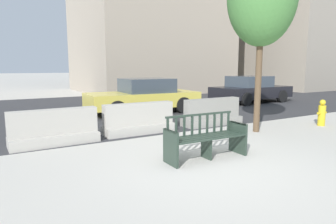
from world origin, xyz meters
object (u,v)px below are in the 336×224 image
object	(u,v)px
jersey_barrier_right	(212,114)
street_bench	(206,139)
jersey_barrier_centre	(139,121)
fire_hydrant	(322,113)
jersey_barrier_left	(54,130)
car_sedan_mid	(251,89)
car_taxi_near	(144,96)

from	to	relation	value
jersey_barrier_right	street_bench	bearing A→B (deg)	-131.08
street_bench	jersey_barrier_centre	size ratio (longest dim) A/B	0.85
street_bench	fire_hydrant	size ratio (longest dim) A/B	2.08
jersey_barrier_left	car_sedan_mid	size ratio (longest dim) A/B	0.47
street_bench	jersey_barrier_right	distance (m)	3.61
car_taxi_near	car_sedan_mid	size ratio (longest dim) A/B	1.04
car_taxi_near	fire_hydrant	size ratio (longest dim) A/B	5.47
jersey_barrier_centre	car_taxi_near	size ratio (longest dim) A/B	0.45
jersey_barrier_centre	jersey_barrier_left	bearing A→B (deg)	-177.33
jersey_barrier_left	car_sedan_mid	xyz separation A→B (m)	(10.40, 3.83, 0.33)
street_bench	jersey_barrier_left	world-z (taller)	street_bench
jersey_barrier_left	fire_hydrant	xyz separation A→B (m)	(7.62, -1.84, 0.05)
jersey_barrier_centre	car_taxi_near	bearing A→B (deg)	61.89
jersey_barrier_centre	jersey_barrier_left	size ratio (longest dim) A/B	0.99
jersey_barrier_centre	jersey_barrier_left	distance (m)	2.25
jersey_barrier_left	jersey_barrier_right	bearing A→B (deg)	0.19
jersey_barrier_centre	car_sedan_mid	distance (m)	8.97
street_bench	fire_hydrant	distance (m)	5.30
jersey_barrier_right	fire_hydrant	world-z (taller)	jersey_barrier_right
jersey_barrier_centre	jersey_barrier_right	size ratio (longest dim) A/B	1.00
jersey_barrier_left	fire_hydrant	world-z (taller)	jersey_barrier_left
jersey_barrier_left	street_bench	bearing A→B (deg)	-48.49
street_bench	jersey_barrier_left	size ratio (longest dim) A/B	0.84
car_sedan_mid	fire_hydrant	bearing A→B (deg)	-116.10
street_bench	jersey_barrier_right	bearing A→B (deg)	48.92
jersey_barrier_left	jersey_barrier_right	world-z (taller)	same
car_sedan_mid	fire_hydrant	distance (m)	6.32
street_bench	car_sedan_mid	world-z (taller)	car_sedan_mid
car_sedan_mid	fire_hydrant	xyz separation A→B (m)	(-2.78, -5.67, -0.29)
car_taxi_near	car_sedan_mid	world-z (taller)	car_taxi_near
jersey_barrier_centre	car_sedan_mid	world-z (taller)	car_sedan_mid
jersey_barrier_centre	fire_hydrant	world-z (taller)	jersey_barrier_centre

